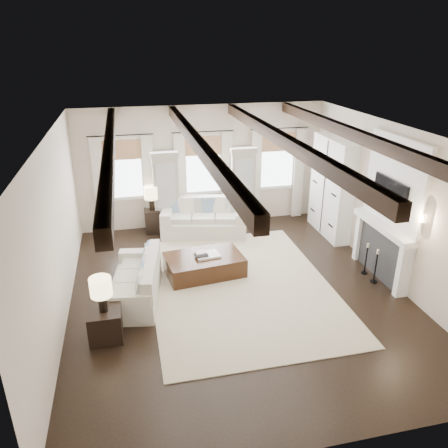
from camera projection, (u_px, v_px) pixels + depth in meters
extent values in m
plane|color=black|center=(237.00, 293.00, 8.78)|extent=(7.50, 7.50, 0.00)
cube|color=beige|center=(203.00, 167.00, 11.52)|extent=(6.50, 0.04, 3.20)
cube|color=beige|center=(324.00, 345.00, 4.79)|extent=(6.50, 0.04, 3.20)
cube|color=beige|center=(55.00, 235.00, 7.49)|extent=(0.04, 7.50, 3.20)
cube|color=beige|center=(394.00, 206.00, 8.82)|extent=(0.04, 7.50, 3.20)
cube|color=white|center=(240.00, 134.00, 7.53)|extent=(6.50, 7.50, 0.04)
cube|color=black|center=(109.00, 147.00, 7.13)|extent=(0.16, 7.40, 0.22)
cube|color=black|center=(197.00, 143.00, 7.43)|extent=(0.16, 7.40, 0.22)
cube|color=black|center=(280.00, 138.00, 7.73)|extent=(0.16, 7.40, 0.22)
cube|color=black|center=(355.00, 135.00, 8.03)|extent=(0.16, 7.40, 0.22)
cube|color=white|center=(123.00, 170.00, 11.06)|extent=(0.90, 0.03, 1.45)
cube|color=#AC7D56|center=(122.00, 150.00, 10.80)|extent=(0.94, 0.04, 0.50)
cube|color=silver|center=(100.00, 187.00, 10.99)|extent=(0.28, 0.08, 2.50)
cube|color=silver|center=(149.00, 184.00, 11.24)|extent=(0.28, 0.08, 2.50)
cylinder|color=black|center=(120.00, 135.00, 10.61)|extent=(1.60, 0.02, 0.02)
cube|color=white|center=(203.00, 165.00, 11.48)|extent=(0.90, 0.03, 1.45)
cube|color=#AC7D56|center=(203.00, 146.00, 11.22)|extent=(0.94, 0.04, 0.50)
cube|color=silver|center=(181.00, 182.00, 11.41)|extent=(0.28, 0.08, 2.50)
cube|color=silver|center=(227.00, 179.00, 11.66)|extent=(0.28, 0.08, 2.50)
cylinder|color=black|center=(203.00, 132.00, 11.03)|extent=(1.60, 0.02, 0.02)
cube|color=white|center=(277.00, 161.00, 11.90)|extent=(0.90, 0.03, 1.45)
cube|color=#AC7D56|center=(279.00, 142.00, 11.64)|extent=(0.94, 0.04, 0.50)
cube|color=silver|center=(256.00, 177.00, 11.83)|extent=(0.28, 0.08, 2.50)
cube|color=silver|center=(299.00, 174.00, 12.08)|extent=(0.28, 0.08, 2.50)
cylinder|color=black|center=(280.00, 128.00, 11.45)|extent=(1.60, 0.02, 0.02)
cube|color=#ACA498|center=(166.00, 194.00, 11.35)|extent=(0.64, 0.38, 2.00)
cube|color=#B2B7BA|center=(166.00, 191.00, 11.11)|extent=(0.48, 0.02, 1.40)
cube|color=#ACA498|center=(164.00, 154.00, 10.94)|extent=(0.70, 0.42, 0.12)
cube|color=#ACA498|center=(242.00, 188.00, 11.77)|extent=(0.64, 0.38, 2.00)
cube|color=#B2B7BA|center=(244.00, 185.00, 11.53)|extent=(0.48, 0.02, 1.40)
cube|color=#ACA498|center=(243.00, 149.00, 11.36)|extent=(0.70, 0.42, 0.12)
cube|color=#252527|center=(382.00, 253.00, 9.21)|extent=(0.18, 1.50, 1.10)
cube|color=black|center=(380.00, 259.00, 9.26)|extent=(0.10, 0.90, 0.70)
cube|color=white|center=(404.00, 271.00, 8.47)|extent=(0.26, 0.14, 1.10)
cube|color=white|center=(361.00, 237.00, 9.94)|extent=(0.26, 0.14, 1.10)
cube|color=white|center=(384.00, 226.00, 8.96)|extent=(0.32, 1.90, 0.12)
cube|color=white|center=(395.00, 182.00, 8.61)|extent=(0.10, 1.90, 1.80)
cube|color=black|center=(390.00, 194.00, 8.70)|extent=(0.07, 1.10, 0.64)
cylinder|color=#FFD899|center=(424.00, 218.00, 7.80)|extent=(0.10, 0.10, 0.14)
cube|color=silver|center=(332.00, 187.00, 11.03)|extent=(0.40, 1.70, 2.50)
cube|color=black|center=(324.00, 188.00, 10.98)|extent=(0.01, 0.02, 2.40)
cube|color=#C2B69A|center=(240.00, 285.00, 9.01)|extent=(3.63, 4.96, 0.02)
cube|color=silver|center=(204.00, 226.00, 11.37)|extent=(2.31, 1.42, 0.41)
cube|color=silver|center=(204.00, 205.00, 11.53)|extent=(2.05, 0.67, 0.51)
cube|color=silver|center=(167.00, 214.00, 11.23)|extent=(0.46, 0.96, 0.27)
cube|color=silver|center=(240.00, 214.00, 11.24)|extent=(0.46, 0.96, 0.27)
cube|color=silver|center=(181.00, 217.00, 11.21)|extent=(0.69, 0.73, 0.14)
cube|color=silver|center=(204.00, 217.00, 11.21)|extent=(0.69, 0.73, 0.14)
cube|color=silver|center=(227.00, 217.00, 11.22)|extent=(0.69, 0.73, 0.14)
cube|color=#6181A2|center=(174.00, 206.00, 11.36)|extent=(0.47, 0.31, 0.45)
cube|color=silver|center=(186.00, 206.00, 11.36)|extent=(0.47, 0.31, 0.45)
cube|color=beige|center=(198.00, 206.00, 11.36)|extent=(0.47, 0.31, 0.45)
cube|color=#6181A2|center=(210.00, 206.00, 11.36)|extent=(0.47, 0.31, 0.45)
cube|color=silver|center=(222.00, 206.00, 11.36)|extent=(0.47, 0.31, 0.45)
cube|color=beige|center=(233.00, 206.00, 11.36)|extent=(0.47, 0.31, 0.45)
cube|color=silver|center=(136.00, 289.00, 8.55)|extent=(1.18, 2.06, 0.37)
cube|color=silver|center=(151.00, 270.00, 8.40)|extent=(0.50, 1.86, 0.46)
cube|color=silver|center=(139.00, 256.00, 9.21)|extent=(0.86, 0.37, 0.24)
cube|color=silver|center=(128.00, 300.00, 7.65)|extent=(0.86, 0.37, 0.24)
cube|color=silver|center=(136.00, 265.00, 8.94)|extent=(0.63, 0.60, 0.13)
cube|color=silver|center=(132.00, 278.00, 8.45)|extent=(0.63, 0.60, 0.13)
cube|color=silver|center=(128.00, 293.00, 7.95)|extent=(0.63, 0.60, 0.13)
cube|color=#6181A2|center=(147.00, 253.00, 9.02)|extent=(0.26, 0.42, 0.40)
cube|color=silver|center=(145.00, 259.00, 8.77)|extent=(0.26, 0.42, 0.40)
cube|color=beige|center=(144.00, 266.00, 8.51)|extent=(0.26, 0.42, 0.40)
cube|color=#6181A2|center=(142.00, 273.00, 8.26)|extent=(0.26, 0.42, 0.40)
cube|color=silver|center=(141.00, 280.00, 8.00)|extent=(0.26, 0.42, 0.40)
cube|color=beige|center=(139.00, 288.00, 7.75)|extent=(0.26, 0.42, 0.40)
cube|color=black|center=(204.00, 265.00, 9.41)|extent=(1.73, 1.20, 0.42)
cube|color=white|center=(207.00, 255.00, 9.34)|extent=(0.54, 0.44, 0.04)
cube|color=#262628|center=(201.00, 255.00, 9.25)|extent=(0.28, 0.23, 0.04)
cube|color=beige|center=(201.00, 253.00, 9.28)|extent=(0.24, 0.20, 0.03)
cube|color=black|center=(105.00, 324.00, 7.34)|extent=(0.55, 0.55, 0.55)
cylinder|color=black|center=(103.00, 303.00, 7.18)|extent=(0.14, 0.14, 0.30)
cylinder|color=#F9D89E|center=(101.00, 287.00, 7.06)|extent=(0.36, 0.36, 0.32)
cube|color=black|center=(153.00, 221.00, 11.45)|extent=(0.41, 0.41, 0.62)
cylinder|color=black|center=(152.00, 204.00, 11.27)|extent=(0.14, 0.14, 0.31)
cylinder|color=#F9D89E|center=(151.00, 192.00, 11.15)|extent=(0.37, 0.37, 0.33)
cylinder|color=black|center=(373.00, 281.00, 9.17)|extent=(0.15, 0.15, 0.02)
cylinder|color=black|center=(376.00, 268.00, 9.04)|extent=(0.03, 0.03, 0.67)
cylinder|color=beige|center=(378.00, 252.00, 8.90)|extent=(0.06, 0.06, 0.10)
cylinder|color=black|center=(364.00, 273.00, 9.51)|extent=(0.14, 0.14, 0.02)
cylinder|color=black|center=(366.00, 260.00, 9.40)|extent=(0.03, 0.03, 0.63)
cylinder|color=beige|center=(368.00, 245.00, 9.26)|extent=(0.05, 0.05, 0.09)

